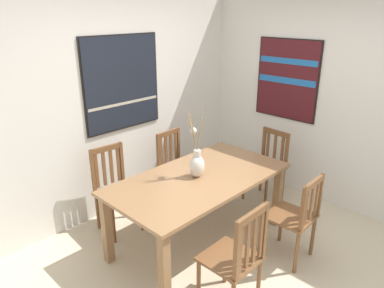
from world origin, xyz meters
The scene contains 12 objects.
ground_plane centered at (0.00, 0.00, -0.01)m, with size 6.40×6.40×0.03m, color beige.
wall_back centered at (0.00, 1.86, 1.35)m, with size 6.40×0.12×2.70m, color silver.
wall_side centered at (1.86, 0.00, 1.35)m, with size 0.12×6.40×2.70m, color silver.
dining_table centered at (0.01, 0.57, 0.67)m, with size 1.89×1.00×0.77m.
centerpiece_vase centered at (0.00, 0.59, 0.92)m, with size 0.19×0.20×0.75m.
chair_0 centered at (0.46, -0.30, 0.48)m, with size 0.44×0.44×0.92m.
chair_1 centered at (-0.46, -0.28, 0.51)m, with size 0.43×0.43×0.99m.
chair_2 centered at (-0.45, 1.42, 0.50)m, with size 0.45×0.45×0.97m.
chair_3 centered at (0.47, 1.40, 0.49)m, with size 0.44×0.44×0.93m.
chair_4 centered at (1.32, 0.58, 0.49)m, with size 0.45×0.45×0.93m.
painting_on_back_wall centered at (0.00, 1.79, 1.57)m, with size 1.03×0.05×1.09m.
painting_on_side_wall centered at (1.79, 0.68, 1.52)m, with size 0.05×0.88×1.03m.
Camera 1 is at (-2.40, -1.68, 2.38)m, focal length 33.46 mm.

